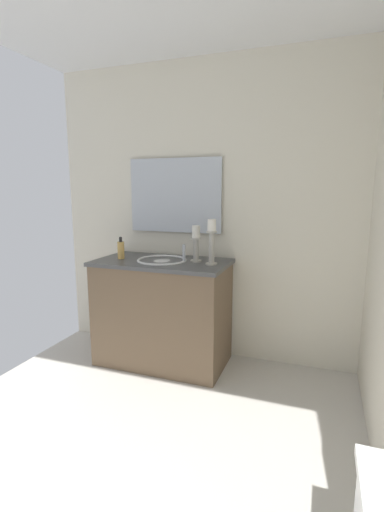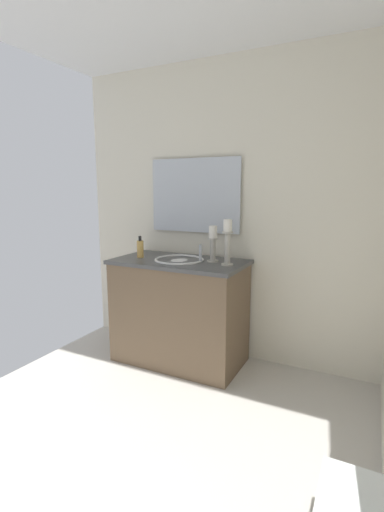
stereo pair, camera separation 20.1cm
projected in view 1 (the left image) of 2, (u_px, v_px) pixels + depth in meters
The scene contains 8 objects.
floor at pixel (117, 459), 1.96m from camera, with size 2.88×2.62×0.02m, color beige.
wall_left at pixel (202, 213), 3.06m from camera, with size 0.04×2.62×2.45m, color silver.
vanity_cabinet at pixel (163, 312), 2.98m from camera, with size 0.58×1.08×0.86m.
sink_basin at pixel (162, 265), 2.91m from camera, with size 0.40×0.40×0.24m.
mirror at pixel (175, 196), 3.07m from camera, with size 0.02×0.82×0.62m, color silver.
candle_holder_tall at pixel (212, 240), 2.72m from camera, with size 0.09×0.09×0.34m.
candle_holder_short at pixel (196, 243), 2.84m from camera, with size 0.09×0.09×0.28m.
soap_bottle at pixel (121, 250), 2.97m from camera, with size 0.06×0.06×0.18m.
Camera 1 is at (1.49, 0.97, 1.42)m, focal length 25.51 mm.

